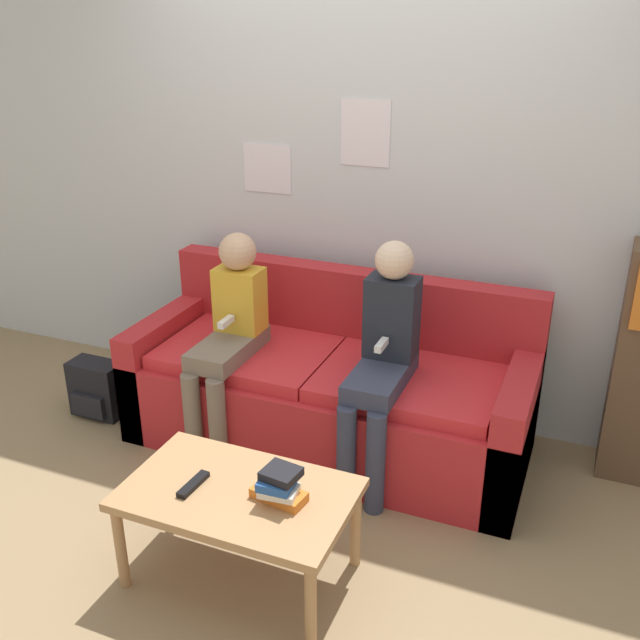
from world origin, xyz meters
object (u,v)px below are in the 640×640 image
Objects in this scene: person_right at (383,354)px; person_left at (229,330)px; backpack at (97,389)px; couch at (330,391)px; coffee_table at (238,500)px; tv_remote at (193,484)px.

person_left is at bearing -179.68° from person_right.
person_left is 0.95× the size of person_right.
couch is at bearing 10.70° from backpack.
coffee_table is at bearing -108.72° from person_right.
couch is 11.90× the size of tv_remote.
couch is at bearing 86.95° from tv_remote.
person_left is at bearing -157.85° from couch.
couch is 1.75× the size of person_right.
person_left is at bearing 3.83° from backpack.
backpack is (-1.19, 0.86, -0.27)m from tv_remote.
person_left is (-0.47, -0.19, 0.34)m from couch.
couch is 1.83× the size of person_left.
coffee_table is (0.04, -1.07, 0.07)m from couch.
person_left is 6.49× the size of tv_remote.
backpack is (-1.66, -0.06, -0.50)m from person_right.
person_right reaches higher than coffee_table.
person_right is at bearing 71.28° from coffee_table.
coffee_table is 2.76× the size of backpack.
person_right reaches higher than tv_remote.
person_right is (0.34, -0.19, 0.36)m from couch.
coffee_table is 1.05m from person_left.
person_right is (0.30, 0.88, 0.30)m from coffee_table.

